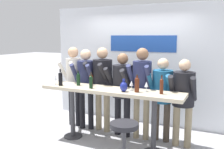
% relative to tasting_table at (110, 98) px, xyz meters
% --- Properties ---
extents(ground_plane, '(40.00, 40.00, 0.00)m').
position_rel_tasting_table_xyz_m(ground_plane, '(-0.00, 0.00, -0.89)').
color(ground_plane, '#9E9EA3').
extents(back_wall, '(4.25, 0.12, 2.68)m').
position_rel_tasting_table_xyz_m(back_wall, '(0.00, 1.47, 0.46)').
color(back_wall, silver).
rests_on(back_wall, ground_plane).
extents(tasting_table, '(2.65, 0.54, 1.05)m').
position_rel_tasting_table_xyz_m(tasting_table, '(0.00, 0.00, 0.00)').
color(tasting_table, beige).
rests_on(tasting_table, ground_plane).
extents(bar_stool, '(0.44, 0.44, 0.74)m').
position_rel_tasting_table_xyz_m(bar_stool, '(0.58, -0.74, -0.39)').
color(bar_stool, '#333338').
rests_on(bar_stool, ground_plane).
extents(person_far_left, '(0.38, 0.52, 1.75)m').
position_rel_tasting_table_xyz_m(person_far_left, '(-1.16, 0.56, 0.22)').
color(person_far_left, black).
rests_on(person_far_left, ground_plane).
extents(person_left, '(0.47, 0.58, 1.71)m').
position_rel_tasting_table_xyz_m(person_left, '(-0.81, 0.50, 0.18)').
color(person_left, black).
rests_on(person_left, ground_plane).
extents(person_center_left, '(0.54, 0.64, 1.76)m').
position_rel_tasting_table_xyz_m(person_center_left, '(-0.45, 0.55, 0.20)').
color(person_center_left, gray).
rests_on(person_center_left, ground_plane).
extents(person_center, '(0.54, 0.62, 1.66)m').
position_rel_tasting_table_xyz_m(person_center, '(0.03, 0.49, 0.13)').
color(person_center, black).
rests_on(person_center, ground_plane).
extents(person_center_right, '(0.44, 0.56, 1.77)m').
position_rel_tasting_table_xyz_m(person_center_right, '(0.43, 0.49, 0.22)').
color(person_center_right, gray).
rests_on(person_center_right, ground_plane).
extents(person_right, '(0.46, 0.53, 1.58)m').
position_rel_tasting_table_xyz_m(person_right, '(0.80, 0.57, 0.09)').
color(person_right, '#473D33').
rests_on(person_right, ground_plane).
extents(person_far_right, '(0.46, 0.53, 1.59)m').
position_rel_tasting_table_xyz_m(person_far_right, '(1.21, 0.48, 0.09)').
color(person_far_right, gray).
rests_on(person_far_right, ground_plane).
extents(wine_bottle_0, '(0.06, 0.06, 0.31)m').
position_rel_tasting_table_xyz_m(wine_bottle_0, '(0.93, 0.01, 0.30)').
color(wine_bottle_0, '#4C1E0F').
rests_on(wine_bottle_0, tasting_table).
extents(wine_bottle_1, '(0.06, 0.06, 0.28)m').
position_rel_tasting_table_xyz_m(wine_bottle_1, '(-0.34, -0.10, 0.29)').
color(wine_bottle_1, black).
rests_on(wine_bottle_1, tasting_table).
extents(wine_bottle_2, '(0.07, 0.07, 0.29)m').
position_rel_tasting_table_xyz_m(wine_bottle_2, '(-0.69, 0.03, 0.29)').
color(wine_bottle_2, black).
rests_on(wine_bottle_2, tasting_table).
extents(wine_bottle_3, '(0.08, 0.08, 0.30)m').
position_rel_tasting_table_xyz_m(wine_bottle_3, '(0.52, -0.03, 0.30)').
color(wine_bottle_3, '#4C1E0F').
rests_on(wine_bottle_3, tasting_table).
extents(wine_bottle_4, '(0.08, 0.08, 0.32)m').
position_rel_tasting_table_xyz_m(wine_bottle_4, '(-0.99, -0.13, 0.31)').
color(wine_bottle_4, black).
rests_on(wine_bottle_4, tasting_table).
extents(wine_bottle_5, '(0.07, 0.07, 0.26)m').
position_rel_tasting_table_xyz_m(wine_bottle_5, '(-0.45, 0.11, 0.29)').
color(wine_bottle_5, '#4C1E0F').
rests_on(wine_bottle_5, tasting_table).
extents(wine_glass_0, '(0.07, 0.07, 0.18)m').
position_rel_tasting_table_xyz_m(wine_glass_0, '(0.66, 0.05, 0.29)').
color(wine_glass_0, silver).
rests_on(wine_glass_0, tasting_table).
extents(wine_glass_1, '(0.07, 0.07, 0.18)m').
position_rel_tasting_table_xyz_m(wine_glass_1, '(0.39, 0.03, 0.29)').
color(wine_glass_1, silver).
rests_on(wine_glass_1, tasting_table).
extents(wine_glass_2, '(0.07, 0.07, 0.18)m').
position_rel_tasting_table_xyz_m(wine_glass_2, '(-1.16, -0.07, 0.29)').
color(wine_glass_2, silver).
rests_on(wine_glass_2, tasting_table).
extents(decorative_vase, '(0.13, 0.13, 0.22)m').
position_rel_tasting_table_xyz_m(decorative_vase, '(0.31, -0.10, 0.25)').
color(decorative_vase, navy).
rests_on(decorative_vase, tasting_table).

